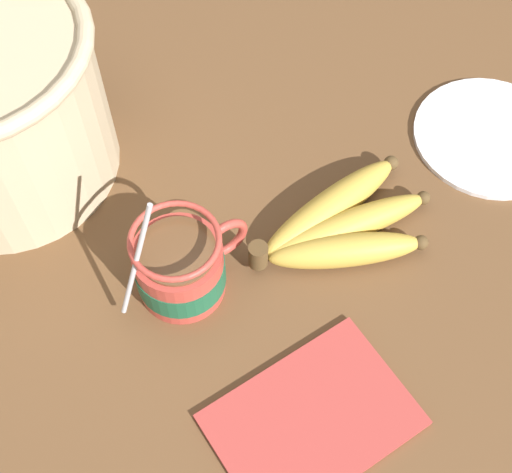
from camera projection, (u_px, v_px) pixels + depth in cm
name	position (u px, v px, depth cm)	size (l,w,h in cm)	color
table	(243.00, 246.00, 76.49)	(111.91, 111.91, 3.02)	brown
coffee_mug	(181.00, 267.00, 69.11)	(14.56, 8.90, 16.01)	#B23D33
banana_bunch	(340.00, 226.00, 73.95)	(20.71, 12.96, 4.11)	#4C381E
napkin	(312.00, 420.00, 64.80)	(17.88, 12.55, 0.60)	#A33833
small_plate	(490.00, 136.00, 82.05)	(17.64, 17.64, 0.60)	white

